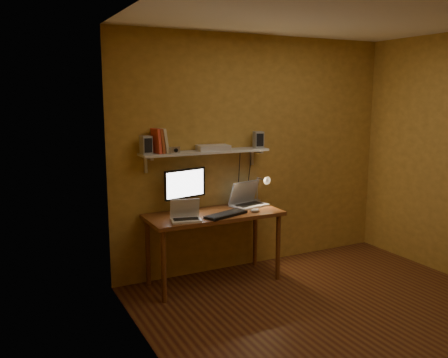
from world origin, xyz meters
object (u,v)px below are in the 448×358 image
monitor (185,188)px  speaker_left (146,145)px  mouse (255,210)px  speaker_right (258,140)px  laptop (247,199)px  netbook (185,215)px  router (213,148)px  shelf_camera (175,150)px  desk (214,221)px  desk_lamp (263,186)px  wall_shelf (206,152)px  keyboard (226,215)px

monitor → speaker_left: speaker_left is taller
mouse → speaker_right: (0.24, 0.35, 0.70)m
mouse → speaker_right: size_ratio=0.54×
laptop → netbook: 0.88m
router → shelf_camera: bearing=-171.4°
desk → desk_lamp: 0.73m
wall_shelf → speaker_left: bearing=179.5°
mouse → router: bearing=140.2°
speaker_left → desk_lamp: bearing=-10.9°
mouse → shelf_camera: shelf_camera is taller
desk → netbook: size_ratio=4.33×
mouse → speaker_left: size_ratio=0.53×
keyboard → mouse: 0.34m
speaker_left → router: bearing=-8.3°
desk → wall_shelf: size_ratio=1.00×
desk_lamp → wall_shelf: bearing=174.1°
desk → shelf_camera: (-0.37, 0.12, 0.74)m
desk → desk_lamp: desk_lamp is taller
monitor → netbook: 0.41m
speaker_left → shelf_camera: speaker_left is taller
desk_lamp → router: bearing=173.5°
keyboard → speaker_right: 0.98m
shelf_camera → desk: bearing=-18.5°
keyboard → desk_lamp: desk_lamp is taller
netbook → keyboard: 0.43m
speaker_left → router: size_ratio=0.54×
wall_shelf → speaker_right: (0.64, 0.00, 0.11)m
speaker_right → shelf_camera: (-1.01, -0.07, -0.06)m
netbook → speaker_right: (1.01, 0.34, 0.66)m
speaker_right → desk_lamp: bearing=-64.9°
monitor → laptop: 0.73m
laptop → desk_lamp: 0.24m
monitor → desk_lamp: 0.90m
monitor → shelf_camera: bearing=-166.4°
wall_shelf → laptop: wall_shelf is taller
desk_lamp → speaker_right: bearing=106.1°
wall_shelf → keyboard: size_ratio=2.92×
monitor → netbook: monitor is taller
wall_shelf → mouse: size_ratio=14.60×
netbook → shelf_camera: bearing=102.0°
speaker_left → shelf_camera: (0.27, -0.08, -0.06)m
wall_shelf → laptop: size_ratio=3.27×
wall_shelf → speaker_left: speaker_left is taller
laptop → shelf_camera: bearing=167.1°
netbook → desk_lamp: bearing=27.0°
speaker_right → router: (-0.55, -0.00, -0.06)m
desk_lamp → speaker_left: size_ratio=2.09×
wall_shelf → router: (0.09, -0.00, 0.04)m
laptop → speaker_left: speaker_left is taller
shelf_camera → router: bearing=8.6°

